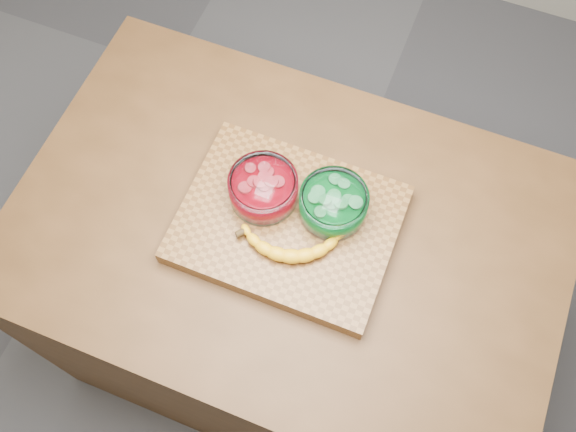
% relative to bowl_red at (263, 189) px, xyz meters
% --- Properties ---
extents(ground, '(3.50, 3.50, 0.00)m').
position_rel_bowl_red_xyz_m(ground, '(0.07, -0.03, -0.97)').
color(ground, '#59595E').
rests_on(ground, ground).
extents(counter, '(1.20, 0.80, 0.90)m').
position_rel_bowl_red_xyz_m(counter, '(0.07, -0.03, -0.52)').
color(counter, '#513218').
rests_on(counter, ground).
extents(cutting_board, '(0.45, 0.35, 0.04)m').
position_rel_bowl_red_xyz_m(cutting_board, '(0.07, -0.03, -0.05)').
color(cutting_board, brown).
rests_on(cutting_board, counter).
extents(bowl_red, '(0.15, 0.15, 0.07)m').
position_rel_bowl_red_xyz_m(bowl_red, '(0.00, 0.00, 0.00)').
color(bowl_red, white).
rests_on(bowl_red, cutting_board).
extents(bowl_green, '(0.14, 0.14, 0.07)m').
position_rel_bowl_red_xyz_m(bowl_green, '(0.15, 0.02, -0.00)').
color(bowl_green, white).
rests_on(bowl_green, cutting_board).
extents(banana, '(0.24, 0.14, 0.03)m').
position_rel_bowl_red_xyz_m(banana, '(0.09, -0.08, -0.02)').
color(banana, gold).
rests_on(banana, cutting_board).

